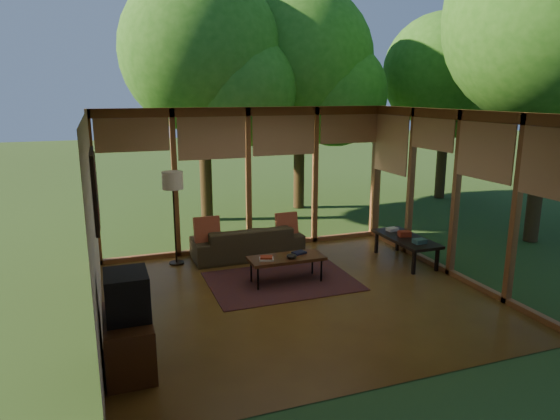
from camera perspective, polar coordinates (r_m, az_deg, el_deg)
name	(u,v)px	position (r m, az deg, el deg)	size (l,w,h in m)	color
floor	(297,296)	(7.55, 1.96, -9.79)	(5.50, 5.50, 0.00)	brown
ceiling	(299,112)	(6.95, 2.14, 11.13)	(5.50, 5.50, 0.00)	silver
wall_left	(93,225)	(6.64, -20.55, -1.61)	(0.04, 5.00, 2.70)	beige
wall_front	(394,263)	(4.99, 12.87, -5.88)	(5.50, 0.04, 2.70)	beige
window_wall_back	(249,180)	(9.45, -3.62, 3.46)	(5.50, 0.12, 2.70)	brown
window_wall_right	(456,195)	(8.53, 19.46, 1.64)	(0.12, 5.00, 2.70)	brown
exterior_lawn	(424,180)	(18.16, 16.19, 3.36)	(40.00, 40.00, 0.00)	#2B491B
tree_nw	(201,52)	(11.77, -9.01, 17.37)	(3.61, 3.61, 5.64)	#3D2D16
tree_ne	(299,61)	(12.95, 2.17, 16.67)	(3.70, 3.70, 5.58)	#3D2D16
tree_se	(552,19)	(11.06, 28.67, 18.64)	(3.96, 3.96, 6.28)	#3D2D16
tree_far	(442,73)	(14.73, 18.02, 14.65)	(3.18, 3.18, 5.07)	#3D2D16
rug	(282,281)	(8.09, 0.20, -8.13)	(2.31, 1.63, 0.01)	maroon
sofa	(247,242)	(9.18, -3.76, -3.64)	(2.00, 0.78, 0.58)	#3C321E
pillow_left	(207,230)	(8.88, -8.35, -2.25)	(0.45, 0.15, 0.45)	maroon
pillow_right	(287,224)	(9.28, 0.75, -1.57)	(0.40, 0.13, 0.40)	maroon
ct_book_lower	(266,259)	(7.77, -1.56, -5.64)	(0.22, 0.16, 0.03)	beige
ct_book_upper	(266,257)	(7.76, -1.57, -5.44)	(0.19, 0.14, 0.03)	maroon
ct_book_side	(299,253)	(8.08, 2.20, -4.89)	(0.20, 0.15, 0.03)	black
ct_bowl	(292,256)	(7.84, 1.34, -5.29)	(0.16, 0.16, 0.07)	black
media_cabinet	(129,342)	(5.88, -16.92, -14.24)	(0.50, 1.00, 0.60)	#4A2714
television	(127,295)	(5.65, -17.09, -9.26)	(0.45, 0.55, 0.50)	black
console_book_a	(419,241)	(8.83, 15.65, -3.45)	(0.21, 0.15, 0.08)	#335A53
console_book_b	(404,234)	(9.18, 14.04, -2.65)	(0.21, 0.15, 0.10)	maroon
console_book_c	(392,229)	(9.50, 12.70, -2.16)	(0.20, 0.15, 0.06)	beige
floor_lamp	(173,186)	(8.72, -12.16, 2.73)	(0.36, 0.36, 1.65)	black
coffee_table	(286,259)	(7.94, 0.73, -5.60)	(1.20, 0.50, 0.43)	#4A2714
side_console	(406,240)	(9.16, 14.18, -3.29)	(0.60, 1.40, 0.46)	black
wall_painting	(95,189)	(7.97, -20.37, 2.26)	(0.06, 1.35, 1.15)	black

